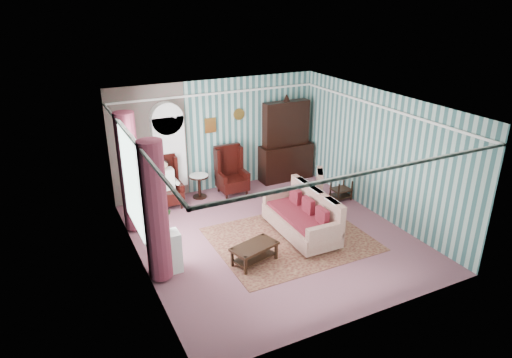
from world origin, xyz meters
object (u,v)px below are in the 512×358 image
wingback_left (166,183)px  sofa (301,213)px  dresser_hutch (287,139)px  plant_stand (166,253)px  seated_woman (166,184)px  coffee_table (254,254)px  round_side_table (199,186)px  nest_table (341,189)px  floral_armchair (305,192)px  bookcase (170,157)px  wingback_right (232,171)px

wingback_left → sofa: size_ratio=0.62×
dresser_hutch → plant_stand: (-4.30, -3.02, -0.78)m
dresser_hutch → seated_woman: dresser_hutch is taller
plant_stand → coffee_table: (1.61, -0.47, -0.21)m
seated_woman → coffee_table: bearing=-75.9°
plant_stand → round_side_table: bearing=59.6°
dresser_hutch → nest_table: size_ratio=4.37×
seated_woman → floral_armchair: seated_woman is taller
bookcase → coffee_table: bearing=-81.2°
bookcase → sofa: size_ratio=1.11×
seated_woman → sofa: bearing=-50.6°
nest_table → sofa: 2.20m
wingback_left → wingback_right: (1.75, 0.00, 0.00)m
bookcase → sofa: bearing=-57.6°
plant_stand → floral_armchair: 3.78m
bookcase → floral_armchair: 3.43m
plant_stand → sofa: 2.99m
bookcase → floral_armchair: bookcase is taller
wingback_left → floral_armchair: (2.85, -1.77, -0.09)m
wingback_left → floral_armchair: wingback_left is taller
nest_table → coffee_table: 3.66m
wingback_left → round_side_table: (0.90, 0.15, -0.33)m
wingback_right → nest_table: 2.81m
seated_woman → nest_table: seated_woman is taller
wingback_right → nest_table: size_ratio=2.31×
nest_table → wingback_left: bearing=159.2°
seated_woman → sofa: (2.19, -2.66, -0.06)m
floral_armchair → coffee_table: floral_armchair is taller
sofa → nest_table: bearing=-58.5°
nest_table → wingback_right: bearing=146.3°
dresser_hutch → nest_table: 2.11m
dresser_hutch → round_side_table: 2.75m
dresser_hutch → floral_armchair: 2.24m
sofa → coffee_table: size_ratio=2.21×
plant_stand → coffee_table: plant_stand is taller
bookcase → round_side_table: bearing=-20.3°
round_side_table → sofa: (1.29, -2.81, 0.23)m
wingback_left → plant_stand: (-0.80, -2.75, -0.22)m
bookcase → plant_stand: bearing=-108.5°
round_side_table → nest_table: size_ratio=1.11×
seated_woman → round_side_table: 0.96m
wingback_right → nest_table: bearing=-33.7°
coffee_table → wingback_right: bearing=73.7°
bookcase → wingback_left: (-0.25, -0.39, -0.50)m
seated_woman → coffee_table: size_ratio=1.30×
dresser_hutch → bookcase: bearing=177.9°
wingback_left → nest_table: wingback_left is taller
nest_table → plant_stand: size_ratio=0.68×
nest_table → plant_stand: plant_stand is taller
sofa → floral_armchair: 1.11m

